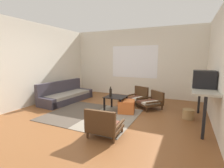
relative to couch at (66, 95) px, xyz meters
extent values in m
plane|color=brown|center=(1.93, -1.07, -0.22)|extent=(7.80, 7.80, 0.00)
cube|color=silver|center=(1.93, 1.99, 1.13)|extent=(5.60, 0.12, 2.70)
cube|color=white|center=(1.93, 1.92, 1.18)|extent=(1.88, 0.01, 1.27)
cube|color=silver|center=(-0.73, -0.77, 1.13)|extent=(0.12, 6.60, 2.70)
cube|color=#4C4238|center=(1.03, -0.87, -0.21)|extent=(1.19, 1.99, 0.01)
cube|color=gray|center=(2.22, -0.87, -0.21)|extent=(1.19, 1.99, 0.01)
cube|color=#38333D|center=(0.07, -0.01, -0.11)|extent=(0.91, 2.08, 0.21)
cube|color=gray|center=(0.10, -0.01, 0.05)|extent=(0.79, 1.89, 0.10)
cube|color=#38333D|center=(-0.24, 0.02, 0.20)|extent=(0.29, 2.03, 0.62)
cube|color=#38333D|center=(0.14, 0.92, -0.06)|extent=(0.77, 0.24, 0.32)
cube|color=#38333D|center=(0.00, -0.93, -0.06)|extent=(0.77, 0.24, 0.32)
cube|color=black|center=(2.08, -0.24, 0.21)|extent=(0.58, 0.58, 0.02)
cube|color=black|center=(1.83, 0.01, -0.01)|extent=(0.04, 0.04, 0.42)
cube|color=black|center=(2.33, 0.01, -0.01)|extent=(0.04, 0.04, 0.42)
cube|color=black|center=(1.83, -0.49, -0.01)|extent=(0.04, 0.04, 0.42)
cube|color=black|center=(2.33, -0.49, -0.01)|extent=(0.04, 0.04, 0.42)
cylinder|color=#472D19|center=(2.55, 0.42, -0.15)|extent=(0.04, 0.04, 0.13)
cylinder|color=#472D19|center=(2.12, 0.61, -0.15)|extent=(0.04, 0.04, 0.13)
cylinder|color=#472D19|center=(2.74, 0.84, -0.15)|extent=(0.04, 0.04, 0.13)
cylinder|color=#472D19|center=(2.31, 1.03, -0.15)|extent=(0.04, 0.04, 0.13)
cube|color=#472D19|center=(2.43, 0.73, -0.06)|extent=(0.72, 0.72, 0.05)
cube|color=beige|center=(2.51, 0.67, 0.00)|extent=(0.36, 0.51, 0.06)
cube|color=brown|center=(2.33, 0.75, 0.00)|extent=(0.36, 0.51, 0.06)
cube|color=#472D19|center=(2.53, 0.94, 0.16)|extent=(0.53, 0.29, 0.39)
cube|color=#472D19|center=(2.66, 0.62, 0.06)|extent=(0.26, 0.51, 0.04)
cube|color=#472D19|center=(2.20, 0.83, 0.06)|extent=(0.26, 0.51, 0.04)
cylinder|color=#472D19|center=(2.23, -1.54, -0.15)|extent=(0.04, 0.04, 0.12)
cylinder|color=#472D19|center=(2.77, -1.52, -0.15)|extent=(0.04, 0.04, 0.12)
cylinder|color=#472D19|center=(2.26, -2.03, -0.15)|extent=(0.04, 0.04, 0.12)
cylinder|color=#472D19|center=(2.80, -2.00, -0.15)|extent=(0.04, 0.04, 0.12)
cube|color=#472D19|center=(2.51, -1.77, -0.07)|extent=(0.65, 0.60, 0.05)
cube|color=silver|center=(2.40, -1.76, -0.01)|extent=(0.23, 0.52, 0.06)
cube|color=brown|center=(2.62, -1.75, -0.01)|extent=(0.23, 0.52, 0.06)
cube|color=#472D19|center=(2.53, -2.03, 0.17)|extent=(0.63, 0.10, 0.42)
cube|color=#472D19|center=(2.22, -1.79, 0.05)|extent=(0.07, 0.57, 0.04)
cube|color=#472D19|center=(2.81, -1.76, 0.05)|extent=(0.07, 0.57, 0.04)
cylinder|color=#472D19|center=(2.94, -0.01, -0.15)|extent=(0.04, 0.04, 0.14)
cylinder|color=#472D19|center=(2.57, 0.33, -0.15)|extent=(0.04, 0.04, 0.14)
cylinder|color=#472D19|center=(3.31, 0.41, -0.15)|extent=(0.04, 0.04, 0.14)
cylinder|color=#472D19|center=(2.94, 0.74, -0.15)|extent=(0.04, 0.04, 0.14)
cube|color=#472D19|center=(2.94, 0.37, -0.05)|extent=(0.85, 0.86, 0.05)
cube|color=beige|center=(3.00, 0.28, 0.00)|extent=(0.53, 0.55, 0.06)
cube|color=brown|center=(2.85, 0.42, 0.00)|extent=(0.53, 0.55, 0.06)
cube|color=#472D19|center=(3.13, 0.58, 0.14)|extent=(0.48, 0.44, 0.34)
cube|color=#472D19|center=(3.14, 0.19, 0.06)|extent=(0.46, 0.50, 0.04)
cube|color=#472D19|center=(2.74, 0.55, 0.06)|extent=(0.46, 0.50, 0.04)
cube|color=#D1662D|center=(2.43, -0.28, -0.03)|extent=(0.53, 0.53, 0.36)
cube|color=#B2AD9E|center=(4.29, -0.30, 0.65)|extent=(0.47, 1.80, 0.04)
cylinder|color=black|center=(4.29, -1.14, 0.21)|extent=(0.06, 0.06, 0.85)
cylinder|color=black|center=(4.29, 0.55, 0.21)|extent=(0.06, 0.06, 0.85)
cube|color=black|center=(4.29, -0.42, 0.86)|extent=(0.45, 0.39, 0.39)
cube|color=black|center=(4.07, -0.42, 0.88)|extent=(0.01, 0.30, 0.27)
cylinder|color=#935B38|center=(4.29, 0.14, 0.77)|extent=(0.22, 0.22, 0.19)
cylinder|color=#935B38|center=(4.29, 0.14, 0.93)|extent=(0.09, 0.09, 0.13)
cylinder|color=black|center=(1.95, -0.33, 0.34)|extent=(0.07, 0.07, 0.23)
cylinder|color=black|center=(1.95, -0.33, 0.48)|extent=(0.03, 0.03, 0.06)
cylinder|color=#9E7A4C|center=(4.03, -0.07, -0.09)|extent=(0.28, 0.28, 0.25)
camera|label=1|loc=(3.95, -4.57, 1.32)|focal=26.44mm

